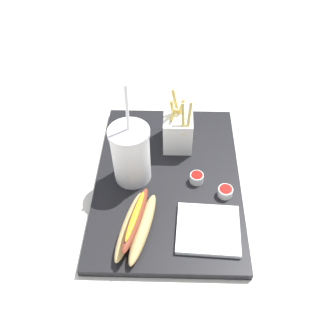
# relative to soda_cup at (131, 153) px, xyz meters

# --- Properties ---
(ground_plane) EXTENTS (2.40, 2.40, 0.02)m
(ground_plane) POSITION_rel_soda_cup_xyz_m (-0.00, -0.08, -0.10)
(ground_plane) COLOR silver
(food_tray) EXTENTS (0.49, 0.34, 0.02)m
(food_tray) POSITION_rel_soda_cup_xyz_m (-0.00, -0.08, -0.08)
(food_tray) COLOR black
(food_tray) RESTS_ON ground_plane
(soda_cup) EXTENTS (0.09, 0.09, 0.24)m
(soda_cup) POSITION_rel_soda_cup_xyz_m (0.00, 0.00, 0.00)
(soda_cup) COLOR white
(soda_cup) RESTS_ON food_tray
(fries_basket) EXTENTS (0.10, 0.07, 0.15)m
(fries_basket) POSITION_rel_soda_cup_xyz_m (0.11, -0.10, -0.03)
(fries_basket) COLOR white
(fries_basket) RESTS_ON food_tray
(hot_dog_1) EXTENTS (0.18, 0.09, 0.06)m
(hot_dog_1) POSITION_rel_soda_cup_xyz_m (-0.16, -0.02, -0.05)
(hot_dog_1) COLOR tan
(hot_dog_1) RESTS_ON food_tray
(ketchup_cup_1) EXTENTS (0.03, 0.03, 0.02)m
(ketchup_cup_1) POSITION_rel_soda_cup_xyz_m (-0.02, -0.15, -0.06)
(ketchup_cup_1) COLOR white
(ketchup_cup_1) RESTS_ON food_tray
(ketchup_cup_2) EXTENTS (0.03, 0.03, 0.02)m
(ketchup_cup_2) POSITION_rel_soda_cup_xyz_m (-0.06, -0.21, -0.06)
(ketchup_cup_2) COLOR white
(ketchup_cup_2) RESTS_ON food_tray
(napkin_stack) EXTENTS (0.13, 0.14, 0.01)m
(napkin_stack) POSITION_rel_soda_cup_xyz_m (-0.15, -0.17, -0.07)
(napkin_stack) COLOR white
(napkin_stack) RESTS_ON food_tray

